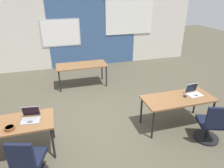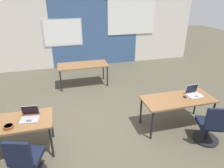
{
  "view_description": "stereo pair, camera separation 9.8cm",
  "coord_description": "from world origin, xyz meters",
  "px_view_note": "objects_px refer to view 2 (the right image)",
  "views": [
    {
      "loc": [
        -0.78,
        -4.02,
        2.92
      ],
      "look_at": [
        0.49,
        0.37,
        0.79
      ],
      "focal_mm": 32.67,
      "sensor_mm": 36.0,
      "label": 1
    },
    {
      "loc": [
        -0.69,
        -4.05,
        2.92
      ],
      "look_at": [
        0.49,
        0.37,
        0.79
      ],
      "focal_mm": 32.67,
      "sensor_mm": 36.0,
      "label": 2
    }
  ],
  "objects_px": {
    "chair_near_left_inner": "(27,161)",
    "snack_bowl": "(9,126)",
    "desk_far_center": "(83,66)",
    "mouse_near_right_end": "(185,97)",
    "desk_near_right": "(178,101)",
    "desk_near_left": "(8,125)",
    "laptop_near_right_end": "(194,93)",
    "chair_near_right_end": "(210,127)",
    "laptop_near_left_inner": "(30,116)"
  },
  "relations": [
    {
      "from": "chair_near_left_inner",
      "to": "snack_bowl",
      "type": "height_order",
      "value": "chair_near_left_inner"
    },
    {
      "from": "desk_near_right",
      "to": "laptop_near_left_inner",
      "type": "xyz_separation_m",
      "value": [
        -3.1,
        0.03,
        0.11
      ]
    },
    {
      "from": "chair_near_left_inner",
      "to": "snack_bowl",
      "type": "bearing_deg",
      "value": -43.38
    },
    {
      "from": "desk_far_center",
      "to": "laptop_near_left_inner",
      "type": "bearing_deg",
      "value": -116.0
    },
    {
      "from": "laptop_near_left_inner",
      "to": "chair_near_right_end",
      "type": "relative_size",
      "value": 0.39
    },
    {
      "from": "desk_far_center",
      "to": "laptop_near_right_end",
      "type": "distance_m",
      "value": 3.5
    },
    {
      "from": "desk_near_right",
      "to": "mouse_near_right_end",
      "type": "xyz_separation_m",
      "value": [
        0.17,
        0.0,
        0.08
      ]
    },
    {
      "from": "snack_bowl",
      "to": "chair_near_left_inner",
      "type": "bearing_deg",
      "value": -60.81
    },
    {
      "from": "desk_near_right",
      "to": "laptop_near_right_end",
      "type": "bearing_deg",
      "value": 7.4
    },
    {
      "from": "desk_far_center",
      "to": "laptop_near_right_end",
      "type": "relative_size",
      "value": 4.61
    },
    {
      "from": "desk_near_right",
      "to": "mouse_near_right_end",
      "type": "distance_m",
      "value": 0.19
    },
    {
      "from": "mouse_near_right_end",
      "to": "laptop_near_right_end",
      "type": "bearing_deg",
      "value": 11.16
    },
    {
      "from": "chair_near_left_inner",
      "to": "laptop_near_right_end",
      "type": "height_order",
      "value": "laptop_near_right_end"
    },
    {
      "from": "laptop_near_right_end",
      "to": "snack_bowl",
      "type": "bearing_deg",
      "value": 179.79
    },
    {
      "from": "laptop_near_right_end",
      "to": "chair_near_right_end",
      "type": "distance_m",
      "value": 0.85
    },
    {
      "from": "desk_far_center",
      "to": "mouse_near_right_end",
      "type": "bearing_deg",
      "value": -55.54
    },
    {
      "from": "laptop_near_left_inner",
      "to": "snack_bowl",
      "type": "bearing_deg",
      "value": -139.88
    },
    {
      "from": "chair_near_right_end",
      "to": "snack_bowl",
      "type": "xyz_separation_m",
      "value": [
        -3.79,
        0.51,
        0.38
      ]
    },
    {
      "from": "desk_near_right",
      "to": "chair_near_right_end",
      "type": "height_order",
      "value": "chair_near_right_end"
    },
    {
      "from": "mouse_near_right_end",
      "to": "chair_near_right_end",
      "type": "relative_size",
      "value": 0.11
    },
    {
      "from": "chair_near_left_inner",
      "to": "snack_bowl",
      "type": "distance_m",
      "value": 0.7
    },
    {
      "from": "desk_far_center",
      "to": "laptop_near_right_end",
      "type": "xyz_separation_m",
      "value": [
        2.18,
        -2.74,
        0.11
      ]
    },
    {
      "from": "desk_near_right",
      "to": "desk_near_left",
      "type": "bearing_deg",
      "value": 180.0
    },
    {
      "from": "desk_near_right",
      "to": "snack_bowl",
      "type": "height_order",
      "value": "snack_bowl"
    },
    {
      "from": "laptop_near_right_end",
      "to": "snack_bowl",
      "type": "height_order",
      "value": "laptop_near_right_end"
    },
    {
      "from": "chair_near_right_end",
      "to": "desk_near_right",
      "type": "bearing_deg",
      "value": -43.77
    },
    {
      "from": "desk_far_center",
      "to": "chair_near_left_inner",
      "type": "bearing_deg",
      "value": -111.71
    },
    {
      "from": "desk_far_center",
      "to": "chair_near_right_end",
      "type": "xyz_separation_m",
      "value": [
        2.1,
        -3.5,
        -0.28
      ]
    },
    {
      "from": "laptop_near_left_inner",
      "to": "desk_near_left",
      "type": "bearing_deg",
      "value": -168.88
    },
    {
      "from": "chair_near_right_end",
      "to": "snack_bowl",
      "type": "bearing_deg",
      "value": 11.73
    },
    {
      "from": "laptop_near_right_end",
      "to": "chair_near_right_end",
      "type": "bearing_deg",
      "value": -99.28
    },
    {
      "from": "laptop_near_left_inner",
      "to": "chair_near_left_inner",
      "type": "distance_m",
      "value": 0.83
    },
    {
      "from": "desk_far_center",
      "to": "laptop_near_left_inner",
      "type": "relative_size",
      "value": 4.42
    },
    {
      "from": "desk_far_center",
      "to": "chair_near_left_inner",
      "type": "height_order",
      "value": "chair_near_left_inner"
    },
    {
      "from": "laptop_near_left_inner",
      "to": "mouse_near_right_end",
      "type": "xyz_separation_m",
      "value": [
        3.27,
        -0.02,
        -0.03
      ]
    },
    {
      "from": "desk_near_right",
      "to": "chair_near_left_inner",
      "type": "distance_m",
      "value": 3.23
    },
    {
      "from": "laptop_near_left_inner",
      "to": "mouse_near_right_end",
      "type": "height_order",
      "value": "laptop_near_left_inner"
    },
    {
      "from": "desk_far_center",
      "to": "snack_bowl",
      "type": "xyz_separation_m",
      "value": [
        -1.68,
        -2.99,
        0.1
      ]
    },
    {
      "from": "snack_bowl",
      "to": "laptop_near_left_inner",
      "type": "bearing_deg",
      "value": 33.06
    },
    {
      "from": "desk_near_left",
      "to": "desk_far_center",
      "type": "bearing_deg",
      "value": 57.99
    },
    {
      "from": "desk_near_left",
      "to": "desk_near_right",
      "type": "relative_size",
      "value": 1.0
    },
    {
      "from": "desk_near_left",
      "to": "laptop_near_left_inner",
      "type": "distance_m",
      "value": 0.41
    },
    {
      "from": "desk_near_right",
      "to": "mouse_near_right_end",
      "type": "height_order",
      "value": "mouse_near_right_end"
    },
    {
      "from": "snack_bowl",
      "to": "desk_near_left",
      "type": "bearing_deg",
      "value": 109.78
    },
    {
      "from": "laptop_near_right_end",
      "to": "laptop_near_left_inner",
      "type": "bearing_deg",
      "value": 176.63
    },
    {
      "from": "laptop_near_left_inner",
      "to": "snack_bowl",
      "type": "relative_size",
      "value": 2.04
    },
    {
      "from": "desk_near_right",
      "to": "laptop_near_left_inner",
      "type": "height_order",
      "value": "laptop_near_left_inner"
    },
    {
      "from": "chair_near_right_end",
      "to": "chair_near_left_inner",
      "type": "bearing_deg",
      "value": 19.49
    },
    {
      "from": "desk_near_right",
      "to": "chair_near_left_inner",
      "type": "xyz_separation_m",
      "value": [
        -3.14,
        -0.7,
        -0.28
      ]
    },
    {
      "from": "chair_near_left_inner",
      "to": "chair_near_right_end",
      "type": "bearing_deg",
      "value": -162.52
    }
  ]
}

